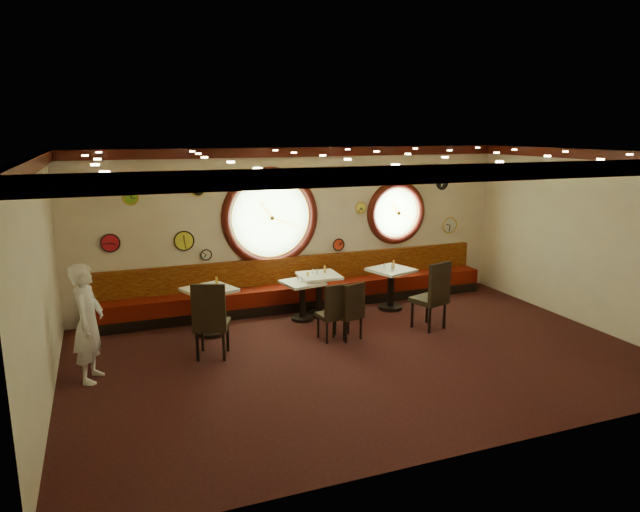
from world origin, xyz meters
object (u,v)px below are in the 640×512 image
Objects in this scene: condiment_c_bottle at (325,269)px; waiter at (88,323)px; table_b at (302,296)px; condiment_d_pepper at (392,267)px; table_a at (210,306)px; table_c at (319,290)px; table_d at (391,284)px; chair_b at (334,308)px; condiment_b_pepper at (301,279)px; condiment_a_bottle at (217,282)px; chair_c at (351,307)px; condiment_b_bottle at (308,276)px; condiment_b_salt at (298,280)px; chair_d at (434,291)px; chair_a at (210,315)px; condiment_c_pepper at (317,272)px; condiment_c_salt at (313,271)px; condiment_a_salt at (203,286)px; condiment_d_salt at (384,265)px; condiment_d_bottle at (394,264)px; condiment_a_pepper at (209,287)px.

waiter is at bearing -159.01° from condiment_c_bottle.
condiment_d_pepper is (1.85, -0.08, 0.41)m from table_b.
condiment_c_bottle is at bearing 167.83° from condiment_d_pepper.
table_b is 5.08× the size of condiment_c_bottle.
table_a reaches higher than table_c.
table_d is 1.52× the size of chair_b.
condiment_a_bottle reaches higher than condiment_b_pepper.
table_b is 1.27× the size of chair_c.
condiment_d_pepper is 0.75× the size of condiment_b_bottle.
condiment_d_pepper is (1.43, 1.22, 0.31)m from chair_c.
chair_d is at bearing -32.73° from condiment_b_salt.
condiment_a_bottle reaches higher than table_c.
chair_a is 5.41× the size of condiment_b_bottle.
condiment_c_pepper is at bearing -163.85° from condiment_c_bottle.
table_a is at bearing -171.14° from condiment_c_pepper.
condiment_c_salt is 0.25m from condiment_c_bottle.
condiment_a_salt is at bearing -174.32° from table_b.
condiment_a_salt is (-2.01, 1.05, 0.32)m from chair_b.
condiment_d_salt is (1.39, -0.02, 0.37)m from table_c.
condiment_d_bottle is at bearing -3.21° from table_c.
chair_c reaches higher than condiment_d_salt.
condiment_c_pepper is 0.70× the size of condiment_d_bottle.
table_a is at bearing -164.44° from condiment_a_bottle.
chair_a is at bearing -67.51° from waiter.
chair_b is 2.29m from condiment_a_salt.
table_b is 5.20× the size of condiment_d_bottle.
condiment_a_pepper is at bearing -144.31° from condiment_a_bottle.
condiment_d_bottle is at bearing -58.10° from waiter.
chair_d is 5.07× the size of condiment_d_bottle.
condiment_b_pepper is at bearing -13.21° from condiment_b_salt.
condiment_c_bottle is (2.42, 0.39, 0.01)m from condiment_a_salt.
chair_d is 2.45m from condiment_b_pepper.
chair_b is at bearing -69.84° from waiter.
table_d is 5.20× the size of condiment_a_bottle.
condiment_d_pepper reaches higher than condiment_b_pepper.
condiment_c_pepper is (-0.07, 1.45, 0.30)m from chair_c.
condiment_b_pepper is 1.62m from condiment_a_bottle.
table_d is 0.37m from condiment_d_pepper.
chair_a is 8.77× the size of condiment_a_pepper.
condiment_b_pepper is 0.61m from condiment_c_bottle.
chair_c is 2.58m from condiment_a_salt.
condiment_d_salt is 0.69× the size of condiment_b_bottle.
condiment_c_bottle is (2.32, 0.46, 0.01)m from condiment_a_pepper.
condiment_a_salt reaches higher than condiment_b_bottle.
condiment_d_pepper reaches higher than condiment_b_salt.
waiter reaches higher than chair_a.
table_c is 0.39m from condiment_b_bottle.
condiment_d_pepper is at bearing -6.07° from condiment_b_bottle.
chair_d is 4.95× the size of condiment_c_bottle.
chair_b is at bearing -99.24° from condiment_c_pepper.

